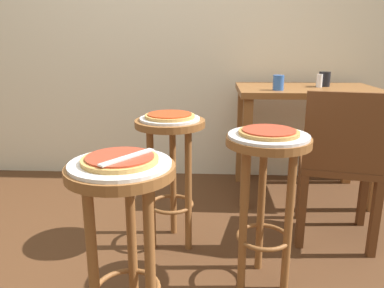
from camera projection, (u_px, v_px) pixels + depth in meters
The scene contains 15 objects.
stool_foreground at pixel (123, 219), 1.28m from camera, with size 0.36×0.36×0.70m.
serving_plate_foreground at pixel (120, 164), 1.22m from camera, with size 0.33×0.33×0.01m, color silver.
pizza_foreground at pixel (120, 159), 1.22m from camera, with size 0.25×0.25×0.02m.
stool_middle at pixel (266, 179), 1.63m from camera, with size 0.36×0.36×0.70m.
serving_plate_middle at pixel (269, 136), 1.58m from camera, with size 0.34×0.34×0.01m, color silver.
pizza_middle at pixel (269, 132), 1.58m from camera, with size 0.25×0.25×0.02m.
stool_leftside at pixel (170, 155), 1.97m from camera, with size 0.36×0.36×0.70m.
serving_plate_leftside at pixel (170, 119), 1.92m from camera, with size 0.31×0.31×0.01m, color silver.
pizza_leftside at pixel (170, 116), 1.92m from camera, with size 0.25×0.25×0.02m.
dining_table at pixel (306, 108), 2.60m from camera, with size 0.94×0.60×0.78m.
cup_near_edge at pixel (278, 83), 2.41m from camera, with size 0.07×0.07×0.10m, color #3360B2.
cup_far_edge at pixel (324, 79), 2.60m from camera, with size 0.08×0.08×0.10m, color black.
condiment_shaker at pixel (319, 81), 2.55m from camera, with size 0.04×0.04×0.09m, color white.
wooden_chair at pixel (340, 162), 2.00m from camera, with size 0.47×0.47×0.85m.
pizza_server_knife at pixel (128, 157), 1.19m from camera, with size 0.22×0.02×0.01m, color silver.
Camera 1 is at (0.33, -1.40, 1.09)m, focal length 35.39 mm.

